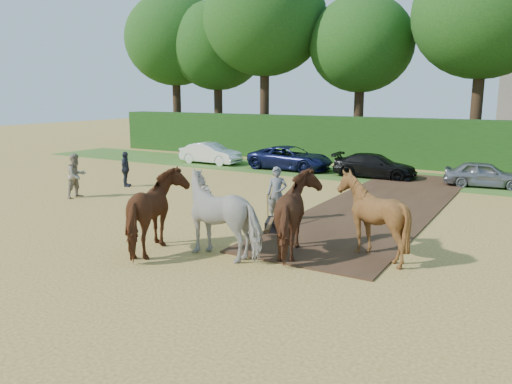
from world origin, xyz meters
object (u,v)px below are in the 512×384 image
at_px(spectator_near, 76,176).
at_px(spectator_far, 126,169).
at_px(plough_team, 264,214).
at_px(parked_cars, 445,169).

bearing_deg(spectator_near, spectator_far, 3.27).
distance_m(spectator_near, plough_team, 11.24).
bearing_deg(parked_cars, spectator_near, -137.71).
xyz_separation_m(spectator_near, parked_cars, (13.25, 12.05, -0.28)).
distance_m(spectator_far, plough_team, 12.34).
relative_size(spectator_near, plough_team, 0.25).
height_order(spectator_near, plough_team, plough_team).
xyz_separation_m(spectator_near, spectator_far, (-0.05, 3.00, -0.11)).
relative_size(spectator_far, parked_cars, 0.05).
relative_size(plough_team, parked_cars, 0.25).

